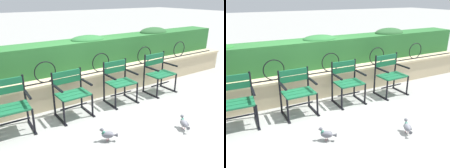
# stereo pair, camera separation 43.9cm
# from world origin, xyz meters

# --- Properties ---
(ground_plane) EXTENTS (60.00, 60.00, 0.00)m
(ground_plane) POSITION_xyz_m (0.00, 0.00, 0.00)
(ground_plane) COLOR #9E9E99
(stone_wall) EXTENTS (8.51, 0.41, 0.55)m
(stone_wall) POSITION_xyz_m (0.00, 0.94, 0.28)
(stone_wall) COLOR #C6B289
(stone_wall) RESTS_ON ground
(iron_arch_fence) EXTENTS (7.95, 0.02, 0.42)m
(iron_arch_fence) POSITION_xyz_m (-0.34, 0.87, 0.73)
(iron_arch_fence) COLOR black
(iron_arch_fence) RESTS_ON stone_wall
(hedge_row) EXTENTS (8.34, 0.62, 0.76)m
(hedge_row) POSITION_xyz_m (0.03, 1.43, 0.89)
(hedge_row) COLOR #2D7033
(hedge_row) RESTS_ON stone_wall
(park_chair_leftmost) EXTENTS (0.64, 0.53, 0.89)m
(park_chair_leftmost) POSITION_xyz_m (-1.79, 0.40, 0.47)
(park_chair_leftmost) COLOR #19663D
(park_chair_leftmost) RESTS_ON ground
(park_chair_centre_left) EXTENTS (0.62, 0.54, 0.84)m
(park_chair_centre_left) POSITION_xyz_m (-0.72, 0.38, 0.46)
(park_chair_centre_left) COLOR #19663D
(park_chair_centre_left) RESTS_ON ground
(park_chair_centre_right) EXTENTS (0.58, 0.52, 0.86)m
(park_chair_centre_right) POSITION_xyz_m (0.36, 0.40, 0.46)
(park_chair_centre_right) COLOR #19663D
(park_chair_centre_right) RESTS_ON ground
(park_chair_rightmost) EXTENTS (0.66, 0.55, 0.89)m
(park_chair_rightmost) POSITION_xyz_m (1.43, 0.36, 0.47)
(park_chair_rightmost) COLOR #19663D
(park_chair_rightmost) RESTS_ON ground
(pigeon_near_chairs) EXTENTS (0.17, 0.28, 0.22)m
(pigeon_near_chairs) POSITION_xyz_m (0.64, -1.12, 0.11)
(pigeon_near_chairs) COLOR gray
(pigeon_near_chairs) RESTS_ON ground
(pigeon_far_side) EXTENTS (0.26, 0.20, 0.22)m
(pigeon_far_side) POSITION_xyz_m (-0.61, -0.71, 0.11)
(pigeon_far_side) COLOR slate
(pigeon_far_side) RESTS_ON ground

